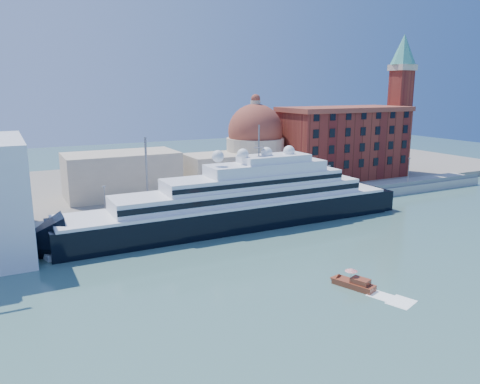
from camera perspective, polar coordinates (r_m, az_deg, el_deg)
ground at (r=90.44m, az=7.49°, el=-7.74°), size 400.00×400.00×0.00m
quay at (r=118.24m, az=-1.86°, el=-2.12°), size 180.00×10.00×2.50m
land at (r=155.44m, az=-8.34°, el=1.23°), size 260.00×72.00×2.00m
quay_fence at (r=113.85m, az=-0.90°, el=-1.73°), size 180.00×0.10×1.20m
superyacht at (r=105.64m, az=-1.83°, el=-2.00°), size 90.35×12.53×27.00m
service_barge at (r=96.40m, az=-19.67°, el=-6.67°), size 11.10×6.34×2.37m
water_taxi at (r=78.23m, az=13.82°, el=-10.73°), size 4.50×7.17×3.23m
warehouse at (r=158.77m, az=12.51°, el=5.98°), size 43.00×19.00×23.25m
campanile at (r=174.13m, az=18.98°, el=11.10°), size 8.40×8.40×47.00m
church at (r=140.10m, az=-3.68°, el=4.21°), size 66.00×18.00×25.50m
lamp_posts at (r=110.04m, az=-7.48°, el=1.26°), size 120.80×2.40×18.00m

